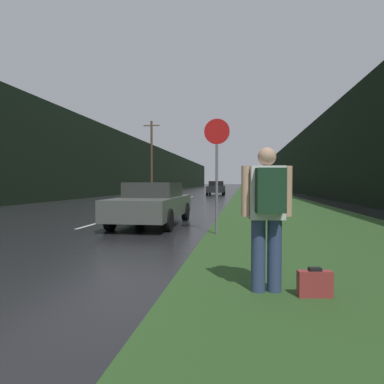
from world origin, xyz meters
name	(u,v)px	position (x,y,z in m)	size (l,w,h in m)	color
grass_verge	(260,194)	(6.92, 40.00, 0.01)	(6.00, 240.00, 0.02)	#2D5123
lane_stripe_b	(97,223)	(0.00, 8.26, 0.00)	(0.12, 3.00, 0.01)	silver
lane_stripe_c	(152,208)	(0.00, 15.26, 0.00)	(0.12, 3.00, 0.01)	silver
lane_stripe_d	(176,201)	(0.00, 22.26, 0.00)	(0.12, 3.00, 0.01)	silver
lane_stripe_e	(191,197)	(0.00, 29.26, 0.00)	(0.12, 3.00, 0.01)	silver
treeline_far_side	(149,168)	(-9.92, 50.00, 3.61)	(2.00, 140.00, 7.22)	black
treeline_near_side	(298,166)	(12.92, 50.00, 3.79)	(2.00, 140.00, 7.57)	black
utility_pole_far	(152,157)	(-5.07, 33.92, 4.20)	(1.80, 0.24, 8.14)	#4C3823
stop_sign	(217,164)	(4.22, 6.32, 1.86)	(0.67, 0.07, 3.06)	slate
hitchhiker_with_backpack	(267,210)	(5.20, 1.60, 1.04)	(0.63, 0.47, 1.82)	navy
suitcase	(315,284)	(5.76, 1.51, 0.17)	(0.42, 0.18, 0.37)	#9E3333
car_passing_near	(153,203)	(1.96, 8.21, 0.71)	(1.92, 4.72, 1.39)	#4C514C
car_passing_far	(216,188)	(1.96, 34.93, 0.78)	(1.86, 4.77, 1.54)	black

